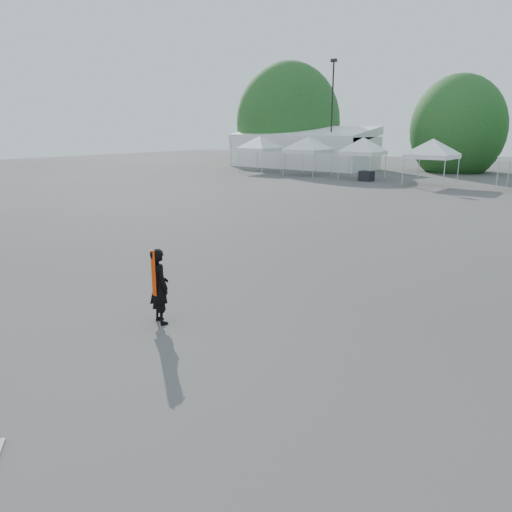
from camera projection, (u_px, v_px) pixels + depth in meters
The scene contains 11 objects.
ground at pixel (249, 296), 12.55m from camera, with size 120.00×120.00×0.00m, color #474442.
marquee at pixel (302, 148), 51.78m from camera, with size 15.00×6.25×4.23m.
light_pole_west at pixel (332, 109), 47.63m from camera, with size 0.60×0.25×10.30m.
tree_far_w at pixel (288, 123), 55.83m from camera, with size 4.80×4.80×7.30m.
tree_mid_w at pixel (457, 129), 46.50m from camera, with size 4.16×4.16×6.33m.
tent_a at pixel (260, 139), 46.48m from camera, with size 4.31×4.31×3.88m.
tent_b at pixel (308, 140), 43.36m from camera, with size 4.67×4.67×3.88m.
tent_c at pixel (364, 141), 40.02m from camera, with size 4.17×4.17×3.88m.
tent_d at pixel (433, 142), 35.52m from camera, with size 4.44×4.44×3.88m.
man at pixel (159, 286), 10.67m from camera, with size 0.70×0.56×1.66m.
crate_west at pixel (366, 176), 39.08m from camera, with size 1.01×0.79×0.79m, color black.
Camera 1 is at (7.63, -9.12, 4.13)m, focal length 35.00 mm.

